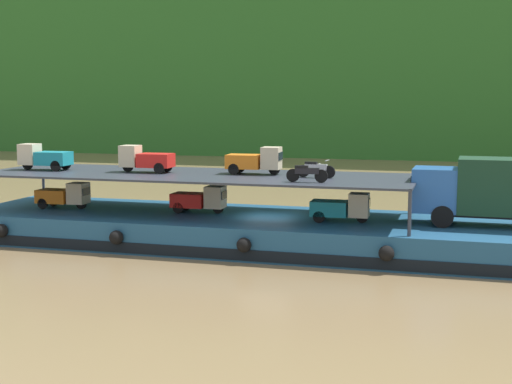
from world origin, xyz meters
TOP-DOWN VIEW (x-y plane):
  - ground_plane at (0.00, 0.00)m, footprint 400.00×400.00m
  - cargo_barge at (0.00, -0.03)m, footprint 31.13×8.06m
  - covered_lorry at (10.58, 0.20)m, footprint 7.89×2.40m
  - cargo_rack at (-3.80, 0.00)m, footprint 21.93×6.72m
  - mini_truck_lower_stern at (-11.11, -0.35)m, footprint 2.77×1.25m
  - mini_truck_lower_aft at (-3.66, 0.24)m, footprint 2.75×1.21m
  - mini_truck_lower_mid at (3.72, -0.51)m, footprint 2.77×1.25m
  - mini_truck_upper_stern at (-12.26, -0.30)m, footprint 2.79×1.28m
  - mini_truck_upper_mid at (-6.55, 0.07)m, footprint 2.77×1.26m
  - mini_truck_upper_fore at (-0.87, 0.74)m, footprint 2.77×1.26m
  - motorcycle_upper_port at (2.37, -2.02)m, footprint 1.90×0.55m
  - motorcycle_upper_centre at (2.37, 0.00)m, footprint 1.90×0.55m

SIDE VIEW (x-z plane):
  - ground_plane at x=0.00m, z-range 0.00..0.00m
  - cargo_barge at x=0.00m, z-range 0.00..1.50m
  - mini_truck_lower_stern at x=-11.11m, z-range 1.50..2.88m
  - mini_truck_lower_aft at x=-3.66m, z-range 1.50..2.88m
  - mini_truck_lower_mid at x=3.72m, z-range 1.50..2.88m
  - covered_lorry at x=10.58m, z-range 1.64..4.74m
  - cargo_rack at x=-3.80m, z-range 2.44..4.44m
  - motorcycle_upper_port at x=2.37m, z-range 3.50..4.37m
  - motorcycle_upper_centre at x=2.37m, z-range 3.50..4.37m
  - mini_truck_upper_stern at x=-12.26m, z-range 3.50..4.88m
  - mini_truck_upper_mid at x=-6.55m, z-range 3.50..4.88m
  - mini_truck_upper_fore at x=-0.87m, z-range 3.50..4.88m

